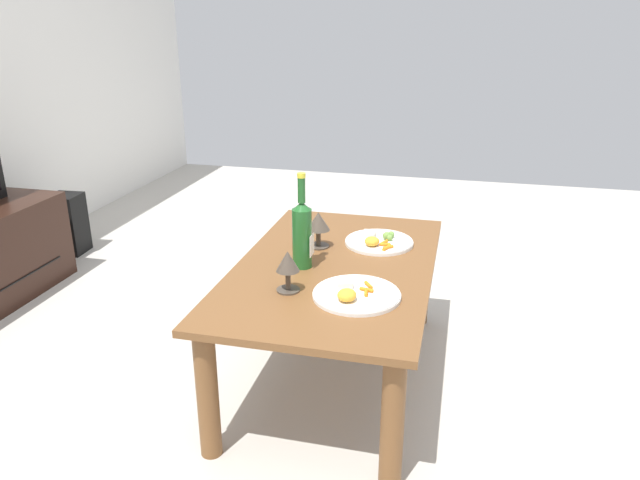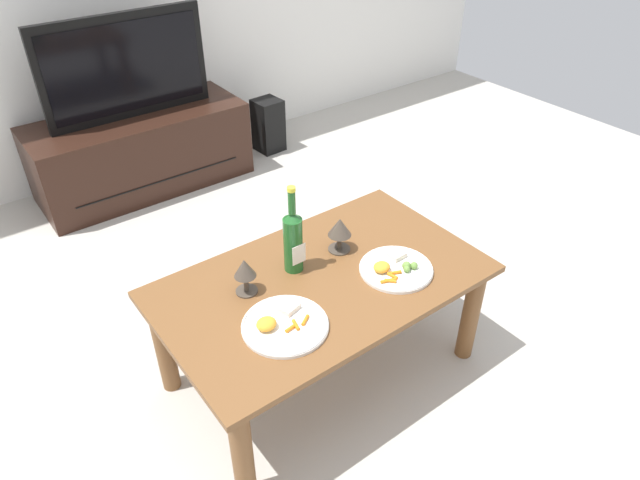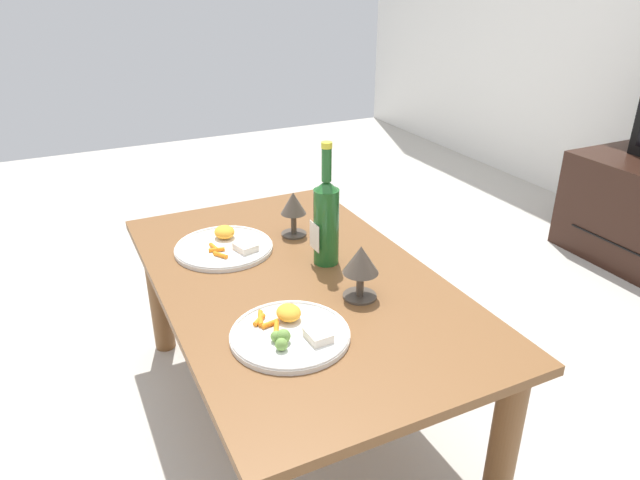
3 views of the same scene
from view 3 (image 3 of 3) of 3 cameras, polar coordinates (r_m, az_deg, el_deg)
The scene contains 7 objects.
ground_plane at distance 1.85m, azimuth -2.02°, elevation -16.78°, with size 6.40×6.40×0.00m, color #B7B2A8.
dining_table at distance 1.61m, azimuth -2.24°, elevation -6.31°, with size 1.19×0.71×0.48m.
wine_bottle at distance 1.59m, azimuth 0.62°, elevation 2.14°, with size 0.07×0.07×0.35m.
goblet_left at distance 1.78m, azimuth -2.64°, elevation 3.33°, with size 0.08×0.08×0.14m.
goblet_right at distance 1.44m, azimuth 4.04°, elevation -2.27°, with size 0.09×0.09×0.14m.
dinner_plate_left at distance 1.74m, azimuth -9.38°, elevation -0.59°, with size 0.29×0.29×0.05m.
dinner_plate_right at distance 1.33m, azimuth -2.97°, elevation -9.10°, with size 0.27×0.27×0.05m.
Camera 3 is at (1.26, -0.54, 1.24)m, focal length 32.48 mm.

